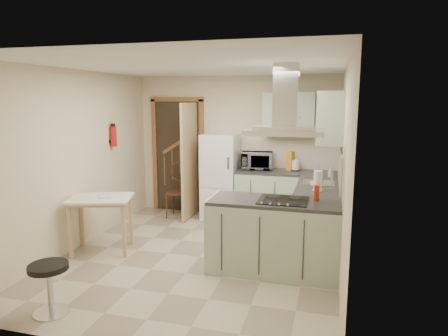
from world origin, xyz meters
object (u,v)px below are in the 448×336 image
(peninsula, at_px, (274,236))
(extractor_hood, at_px, (285,132))
(fridge, at_px, (221,177))
(microwave, at_px, (257,161))
(drop_leaf_table, at_px, (102,224))
(bentwood_chair, at_px, (178,192))
(stool, at_px, (50,289))

(peninsula, relative_size, extractor_hood, 1.72)
(fridge, relative_size, microwave, 2.82)
(peninsula, height_order, drop_leaf_table, peninsula)
(extractor_hood, bearing_deg, bentwood_chair, 138.40)
(extractor_hood, xyz_separation_m, stool, (-2.09, -1.55, -1.46))
(peninsula, xyz_separation_m, drop_leaf_table, (-2.39, 0.03, -0.06))
(extractor_hood, height_order, drop_leaf_table, extractor_hood)
(bentwood_chair, xyz_separation_m, microwave, (1.38, 0.21, 0.60))
(fridge, height_order, peninsula, fridge)
(extractor_hood, relative_size, stool, 1.75)
(peninsula, height_order, stool, peninsula)
(fridge, distance_m, peninsula, 2.35)
(drop_leaf_table, height_order, stool, drop_leaf_table)
(microwave, bearing_deg, stool, -119.98)
(extractor_hood, bearing_deg, peninsula, 180.00)
(extractor_hood, xyz_separation_m, drop_leaf_table, (-2.49, 0.03, -1.33))
(fridge, bearing_deg, stool, -102.29)
(fridge, relative_size, bentwood_chair, 1.66)
(extractor_hood, distance_m, stool, 2.99)
(fridge, distance_m, bentwood_chair, 0.82)
(drop_leaf_table, relative_size, bentwood_chair, 0.91)
(fridge, bearing_deg, extractor_hood, -56.21)
(fridge, height_order, stool, fridge)
(drop_leaf_table, distance_m, bentwood_chair, 1.86)
(fridge, distance_m, stool, 3.65)
(extractor_hood, distance_m, bentwood_chair, 3.06)
(peninsula, xyz_separation_m, stool, (-1.99, -1.55, -0.19))
(peninsula, bearing_deg, extractor_hood, 0.00)
(fridge, xyz_separation_m, bentwood_chair, (-0.75, -0.13, -0.30))
(drop_leaf_table, distance_m, microwave, 2.79)
(stool, xyz_separation_m, microwave, (1.40, 3.61, 0.79))
(fridge, height_order, extractor_hood, extractor_hood)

